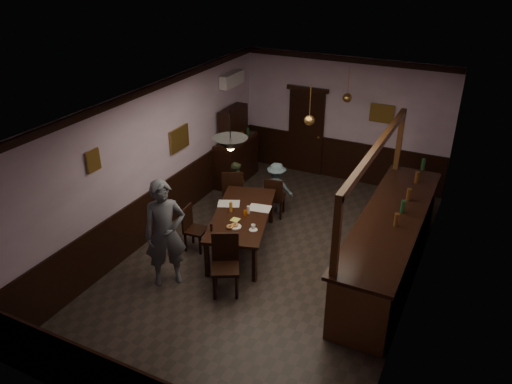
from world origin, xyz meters
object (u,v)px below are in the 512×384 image
Objects in this scene: pendant_brass_far at (347,98)px; chair_near at (225,261)px; person_seated_right at (276,187)px; dining_table at (242,216)px; chair_far_right at (274,196)px; coffee_cup at (253,227)px; person_seated_left at (235,185)px; bar_counter at (389,243)px; pendant_brass_mid at (309,121)px; pendant_iron at (230,144)px; soda_can at (245,213)px; chair_side at (192,226)px; person_standing at (165,233)px; chair_far_left at (233,190)px; sideboard at (236,152)px.

chair_near is at bearing -98.33° from pendant_brass_far.
person_seated_right reaches higher than chair_near.
chair_far_right reaches higher than dining_table.
pendant_brass_far is at bearing 64.43° from coffee_cup.
person_seated_left is 2.22m from coffee_cup.
bar_counter is 5.30× the size of pendant_brass_mid.
pendant_iron is (-0.22, -0.36, 1.64)m from coffee_cup.
pendant_brass_mid is at bearing 173.96° from person_seated_left.
chair_far_right is at bearing 94.36° from person_seated_right.
pendant_iron is (0.24, -2.38, 1.88)m from person_seated_right.
pendant_iron and pendant_brass_far have the same top height.
pendant_iron is (0.12, -0.71, 1.63)m from soda_can.
pendant_brass_mid is at bearing -49.11° from chair_side.
pendant_brass_far is (0.76, 3.78, -0.15)m from pendant_iron.
person_standing is at bearing -117.45° from pendant_brass_mid.
chair_far_right is 1.13× the size of pendant_brass_far.
dining_table is at bearing 77.74° from chair_near.
chair_far_left is 1.27× the size of pendant_brass_far.
chair_near is at bearing 90.65° from chair_far_left.
pendant_brass_far is (0.20, 1.75, 0.00)m from pendant_brass_mid.
sideboard is (-1.63, 2.64, -0.07)m from soda_can.
pendant_iron is at bearing 82.58° from chair_far_right.
chair_far_left is 0.99× the size of chair_near.
sideboard is at bearing -49.70° from chair_far_right.
bar_counter is (2.23, 0.83, -0.19)m from coffee_cup.
pendant_iron is at bearing 76.58° from chair_near.
chair_far_right is 1.38× the size of pendant_iron.
pendant_iron is at bearing -154.09° from bar_counter.
bar_counter is 5.30× the size of pendant_brass_far.
coffee_cup is 0.02× the size of bar_counter.
bar_counter is at bearing 143.93° from chair_far_left.
person_standing reaches higher than chair_far_left.
chair_far_right reaches higher than soda_can.
person_seated_left is 0.90m from person_seated_right.
person_seated_left reaches higher than coffee_cup.
pendant_brass_far reaches higher than soda_can.
chair_far_left is at bearing 125.66° from dining_table.
pendant_iron is (1.10, -2.12, 1.90)m from person_seated_left.
sideboard is at bearing 7.31° from chair_side.
person_standing is 2.88× the size of pendant_iron.
person_standing is 2.37× the size of pendant_brass_mid.
bar_counter is (2.69, -1.19, 0.04)m from person_seated_right.
coffee_cup is 2.39m from bar_counter.
chair_far_left is at bearing 5.23° from chair_far_right.
coffee_cup is (0.09, 0.86, 0.23)m from chair_near.
sideboard reaches higher than chair_far_right.
chair_near is 1.45m from chair_side.
dining_table is 0.18m from soda_can.
chair_far_right is at bearing 68.39° from chair_near.
chair_side is at bearing -157.92° from soda_can.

